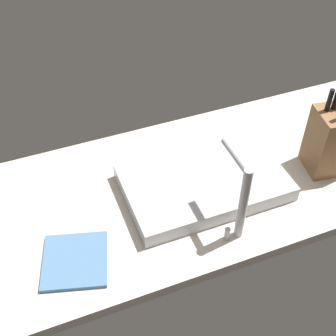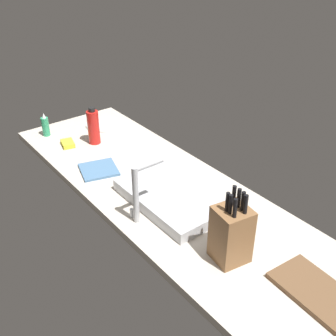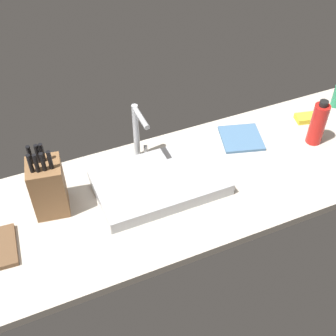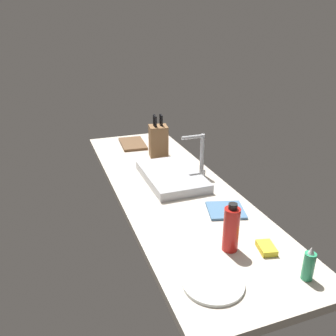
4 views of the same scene
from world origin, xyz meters
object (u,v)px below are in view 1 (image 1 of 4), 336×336
Objects in this scene: faucet at (241,194)px; dish_towel at (75,261)px; sink_basin at (204,182)px; knife_block at (331,140)px.

dish_towel is at bearing -7.69° from faucet.
dish_towel is (43.52, -5.88, -14.17)cm from faucet.
sink_basin reaches higher than dish_towel.
sink_basin is 21.61cm from faucet.
faucet reaches higher than dish_towel.
sink_basin is 1.90× the size of faucet.
sink_basin is 40.30cm from knife_block.
faucet is (-1.43, 17.73, 12.28)cm from sink_basin.
knife_block is at bearing -161.38° from faucet.
sink_basin is at bearing -85.40° from faucet.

